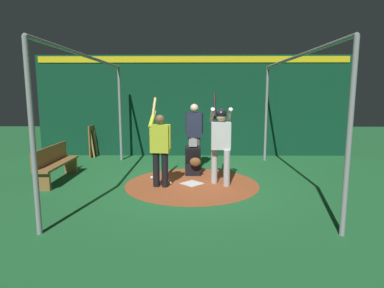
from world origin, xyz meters
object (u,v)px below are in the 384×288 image
(catcher, at_px, (193,160))
(bat_rack, at_px, (93,142))
(umpire, at_px, (194,132))
(batter, at_px, (221,139))
(home_plate, at_px, (192,183))
(visitor, at_px, (160,146))
(baseball_1, at_px, (152,178))
(baseball_2, at_px, (217,180))
(baseball_0, at_px, (170,183))
(bench, at_px, (55,163))

(catcher, xyz_separation_m, bat_rack, (-2.48, -3.38, 0.11))
(catcher, bearing_deg, umpire, 178.15)
(batter, xyz_separation_m, bat_rack, (-3.37, -4.01, -0.58))
(home_plate, height_order, visitor, visitor)
(home_plate, xyz_separation_m, bat_rack, (-3.35, -3.36, 0.48))
(home_plate, height_order, umpire, umpire)
(umpire, bearing_deg, baseball_1, -40.03)
(baseball_1, bearing_deg, baseball_2, 83.89)
(catcher, bearing_deg, baseball_0, -29.43)
(umpire, xyz_separation_m, bat_rack, (-1.70, -3.40, -0.53))
(batter, height_order, catcher, batter)
(bat_rack, xyz_separation_m, bench, (3.10, 0.05, -0.05))
(home_plate, xyz_separation_m, umpire, (-1.65, 0.05, 1.02))
(visitor, relative_size, bat_rack, 1.91)
(baseball_0, distance_m, baseball_2, 1.14)
(visitor, bearing_deg, umpire, 166.31)
(catcher, bearing_deg, bench, -79.39)
(catcher, xyz_separation_m, baseball_2, (0.63, 0.57, -0.34))
(bench, bearing_deg, baseball_0, 83.58)
(batter, relative_size, baseball_1, 28.47)
(catcher, xyz_separation_m, umpire, (-0.78, 0.03, 0.64))
(batter, relative_size, catcher, 2.16)
(catcher, relative_size, visitor, 0.49)
(batter, height_order, baseball_0, batter)
(home_plate, height_order, baseball_1, baseball_1)
(baseball_1, bearing_deg, umpire, 139.97)
(bat_rack, distance_m, baseball_2, 5.05)
(baseball_0, relative_size, baseball_2, 1.00)
(home_plate, relative_size, baseball_2, 5.68)
(bat_rack, distance_m, baseball_0, 4.47)
(visitor, distance_m, baseball_1, 1.14)
(bat_rack, relative_size, baseball_2, 14.20)
(batter, distance_m, baseball_2, 1.06)
(baseball_0, bearing_deg, catcher, 150.57)
(bench, relative_size, baseball_1, 24.78)
(visitor, height_order, baseball_0, visitor)
(home_plate, xyz_separation_m, baseball_2, (-0.24, 0.59, 0.03))
(visitor, distance_m, baseball_2, 1.65)
(baseball_1, bearing_deg, baseball_0, 45.83)
(home_plate, xyz_separation_m, visitor, (0.22, -0.71, 0.94))
(home_plate, xyz_separation_m, baseball_1, (-0.41, -1.00, 0.03))
(home_plate, height_order, baseball_0, baseball_0)
(umpire, relative_size, visitor, 0.90)
(catcher, bearing_deg, batter, 35.64)
(baseball_0, relative_size, baseball_1, 1.00)
(baseball_0, bearing_deg, bat_rack, -140.21)
(catcher, relative_size, bench, 0.53)
(bat_rack, distance_m, baseball_1, 3.80)
(bat_rack, height_order, baseball_1, bat_rack)
(umpire, height_order, baseball_2, umpire)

